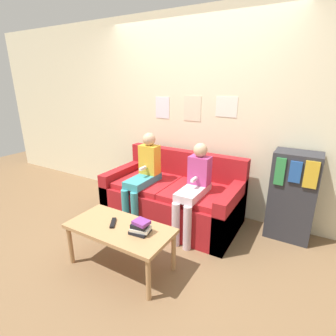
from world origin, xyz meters
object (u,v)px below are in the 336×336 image
Objects in this scene: couch at (173,198)px; bookshelf at (292,196)px; person_right at (194,187)px; coffee_table at (120,231)px; tv_remote at (113,223)px; person_left at (143,174)px.

bookshelf is at bearing 13.40° from couch.
person_right is at bearing -29.25° from couch.
coffee_table is 0.99× the size of bookshelf.
person_right is 0.98m from tv_remote.
person_left is at bearing -146.68° from couch.
bookshelf is at bearing 17.60° from person_left.
person_left reaches higher than couch.
tv_remote is at bearing 174.50° from coffee_table.
bookshelf reaches higher than couch.
coffee_table is at bearing -133.67° from bookshelf.
coffee_table is 0.11m from tv_remote.
person_left is 1.04× the size of person_right.
coffee_table is 6.18× the size of tv_remote.
person_left reaches higher than tv_remote.
tv_remote reaches higher than coffee_table.
coffee_table is at bearing -88.88° from couch.
tv_remote is 0.16× the size of bookshelf.
couch is at bearing 33.32° from person_left.
person_right is at bearing 67.23° from coffee_table.
tv_remote is (-0.09, 0.01, 0.06)m from coffee_table.
person_right reaches higher than coffee_table.
tv_remote is (-0.45, -0.85, -0.16)m from person_right.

